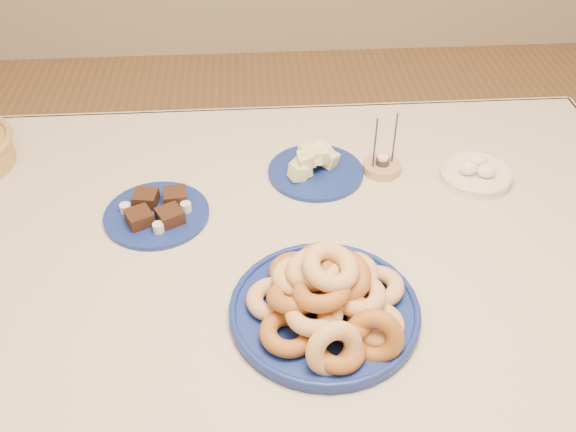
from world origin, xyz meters
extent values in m
plane|color=olive|center=(0.00, 0.00, 0.00)|extent=(5.00, 5.00, 0.00)
cylinder|color=brown|center=(-0.70, 0.40, 0.36)|extent=(0.06, 0.06, 0.72)
cylinder|color=brown|center=(0.70, 0.40, 0.36)|extent=(0.06, 0.06, 0.72)
cube|color=beige|center=(0.00, 0.00, 0.74)|extent=(1.70, 1.10, 0.02)
cube|color=beige|center=(0.00, 0.55, 0.61)|extent=(1.70, 0.01, 0.28)
cylinder|color=navy|center=(0.06, -0.22, 0.76)|extent=(0.41, 0.41, 0.02)
torus|color=navy|center=(0.06, -0.22, 0.77)|extent=(0.41, 0.41, 0.01)
torus|color=tan|center=(0.16, -0.19, 0.78)|extent=(0.11, 0.11, 0.04)
torus|color=brown|center=(0.09, -0.13, 0.78)|extent=(0.13, 0.13, 0.04)
torus|color=brown|center=(0.01, -0.14, 0.78)|extent=(0.12, 0.12, 0.04)
torus|color=tan|center=(-0.04, -0.21, 0.78)|extent=(0.13, 0.13, 0.03)
torus|color=brown|center=(-0.02, -0.29, 0.78)|extent=(0.14, 0.13, 0.04)
torus|color=brown|center=(0.06, -0.33, 0.78)|extent=(0.15, 0.15, 0.04)
torus|color=tan|center=(0.14, -0.28, 0.78)|extent=(0.14, 0.14, 0.04)
torus|color=tan|center=(0.11, -0.19, 0.82)|extent=(0.15, 0.14, 0.05)
torus|color=brown|center=(0.06, -0.16, 0.82)|extent=(0.10, 0.11, 0.05)
torus|color=tan|center=(0.01, -0.19, 0.82)|extent=(0.15, 0.15, 0.04)
torus|color=brown|center=(0.00, -0.24, 0.82)|extent=(0.11, 0.12, 0.06)
torus|color=tan|center=(0.03, -0.28, 0.82)|extent=(0.13, 0.13, 0.03)
torus|color=brown|center=(0.08, -0.29, 0.82)|extent=(0.15, 0.15, 0.05)
torus|color=tan|center=(0.11, -0.24, 0.82)|extent=(0.14, 0.14, 0.03)
torus|color=brown|center=(0.09, -0.22, 0.85)|extent=(0.13, 0.14, 0.07)
torus|color=tan|center=(0.04, -0.20, 0.85)|extent=(0.12, 0.12, 0.05)
torus|color=brown|center=(0.04, -0.25, 0.85)|extent=(0.15, 0.15, 0.05)
torus|color=tan|center=(0.06, -0.23, 0.88)|extent=(0.15, 0.15, 0.06)
torus|color=tan|center=(0.06, -0.35, 0.80)|extent=(0.12, 0.09, 0.11)
torus|color=brown|center=(0.13, -0.32, 0.80)|extent=(0.12, 0.09, 0.11)
cylinder|color=navy|center=(0.09, 0.23, 0.76)|extent=(0.30, 0.30, 0.01)
cube|color=#D7E993|center=(0.05, 0.21, 0.78)|extent=(0.05, 0.05, 0.04)
cube|color=#D7E993|center=(0.07, 0.24, 0.81)|extent=(0.05, 0.05, 0.04)
cube|color=#D7E993|center=(0.11, 0.28, 0.78)|extent=(0.05, 0.05, 0.04)
cube|color=#D7E993|center=(0.09, 0.23, 0.81)|extent=(0.05, 0.04, 0.04)
cube|color=#D7E993|center=(0.09, 0.23, 0.81)|extent=(0.05, 0.05, 0.05)
cube|color=#D7E993|center=(0.09, 0.23, 0.81)|extent=(0.04, 0.04, 0.04)
cube|color=#D7E993|center=(0.04, 0.20, 0.78)|extent=(0.05, 0.05, 0.04)
cube|color=#D7E993|center=(0.07, 0.26, 0.78)|extent=(0.04, 0.04, 0.04)
cube|color=#D7E993|center=(0.06, 0.21, 0.81)|extent=(0.05, 0.05, 0.05)
cube|color=#D7E993|center=(0.06, 0.22, 0.81)|extent=(0.05, 0.05, 0.05)
cube|color=#D7E993|center=(0.10, 0.24, 0.81)|extent=(0.05, 0.05, 0.05)
cube|color=#D7E993|center=(0.12, 0.24, 0.78)|extent=(0.06, 0.05, 0.05)
cube|color=#D7E993|center=(0.08, 0.22, 0.81)|extent=(0.04, 0.04, 0.05)
cube|color=#D7E993|center=(0.05, 0.22, 0.78)|extent=(0.06, 0.05, 0.05)
cylinder|color=navy|center=(-0.28, 0.09, 0.76)|extent=(0.27, 0.27, 0.01)
cube|color=black|center=(-0.31, 0.06, 0.78)|extent=(0.07, 0.07, 0.03)
cube|color=black|center=(-0.25, 0.06, 0.78)|extent=(0.07, 0.07, 0.03)
cube|color=black|center=(-0.31, 0.12, 0.78)|extent=(0.06, 0.06, 0.03)
cube|color=black|center=(-0.24, 0.12, 0.78)|extent=(0.06, 0.06, 0.03)
cylinder|color=silver|center=(-0.35, 0.10, 0.77)|extent=(0.03, 0.03, 0.02)
cylinder|color=silver|center=(-0.27, 0.02, 0.77)|extent=(0.03, 0.03, 0.02)
cylinder|color=silver|center=(-0.22, 0.09, 0.77)|extent=(0.03, 0.03, 0.02)
cylinder|color=tan|center=(0.25, 0.23, 0.76)|extent=(0.12, 0.12, 0.02)
cylinder|color=#39393E|center=(0.25, 0.23, 0.78)|extent=(0.04, 0.04, 0.01)
cylinder|color=white|center=(0.25, 0.23, 0.79)|extent=(0.03, 0.03, 0.01)
cylinder|color=#39393E|center=(0.22, 0.22, 0.84)|extent=(0.01, 0.01, 0.13)
cylinder|color=#39393E|center=(0.27, 0.24, 0.84)|extent=(0.01, 0.01, 0.13)
cylinder|color=silver|center=(0.46, 0.18, 0.76)|extent=(0.18, 0.18, 0.02)
torus|color=silver|center=(0.46, 0.18, 0.77)|extent=(0.19, 0.19, 0.01)
ellipsoid|color=white|center=(0.44, 0.17, 0.79)|extent=(0.05, 0.04, 0.03)
ellipsoid|color=white|center=(0.48, 0.16, 0.79)|extent=(0.05, 0.04, 0.03)
ellipsoid|color=white|center=(0.47, 0.20, 0.79)|extent=(0.05, 0.04, 0.03)
camera|label=1|loc=(-0.07, -1.03, 1.66)|focal=40.00mm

